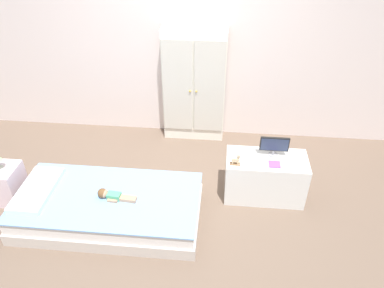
# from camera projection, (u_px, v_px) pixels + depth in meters

# --- Properties ---
(ground_plane) EXTENTS (10.00, 10.00, 0.02)m
(ground_plane) POSITION_uv_depth(u_px,v_px,m) (169.00, 210.00, 3.85)
(ground_plane) COLOR brown
(back_wall) EXTENTS (6.40, 0.05, 2.70)m
(back_wall) POSITION_uv_depth(u_px,v_px,m) (184.00, 34.00, 4.35)
(back_wall) COLOR silver
(back_wall) RESTS_ON ground_plane
(bed) EXTENTS (1.83, 0.92, 0.29)m
(bed) POSITION_uv_depth(u_px,v_px,m) (109.00, 207.00, 3.67)
(bed) COLOR beige
(bed) RESTS_ON ground_plane
(pillow) EXTENTS (0.32, 0.66, 0.06)m
(pillow) POSITION_uv_depth(u_px,v_px,m) (37.00, 190.00, 3.62)
(pillow) COLOR silver
(pillow) RESTS_ON bed
(doll) EXTENTS (0.39, 0.14, 0.10)m
(doll) POSITION_uv_depth(u_px,v_px,m) (110.00, 195.00, 3.55)
(doll) COLOR #4CA375
(doll) RESTS_ON bed
(nightstand) EXTENTS (0.33, 0.33, 0.41)m
(nightstand) POSITION_uv_depth(u_px,v_px,m) (5.00, 184.00, 3.87)
(nightstand) COLOR silver
(nightstand) RESTS_ON ground_plane
(wardrobe) EXTENTS (0.78, 0.24, 1.47)m
(wardrobe) POSITION_uv_depth(u_px,v_px,m) (194.00, 87.00, 4.57)
(wardrobe) COLOR white
(wardrobe) RESTS_ON ground_plane
(tv_stand) EXTENTS (0.84, 0.42, 0.50)m
(tv_stand) POSITION_uv_depth(u_px,v_px,m) (265.00, 177.00, 3.89)
(tv_stand) COLOR silver
(tv_stand) RESTS_ON ground_plane
(tv_monitor) EXTENTS (0.30, 0.10, 0.22)m
(tv_monitor) POSITION_uv_depth(u_px,v_px,m) (274.00, 145.00, 3.72)
(tv_monitor) COLOR #99999E
(tv_monitor) RESTS_ON tv_stand
(rocking_horse_toy) EXTENTS (0.11, 0.04, 0.13)m
(rocking_horse_toy) POSITION_uv_depth(u_px,v_px,m) (236.00, 159.00, 3.63)
(rocking_horse_toy) COLOR #8E6642
(rocking_horse_toy) RESTS_ON tv_stand
(book_purple) EXTENTS (0.11, 0.11, 0.01)m
(book_purple) POSITION_uv_depth(u_px,v_px,m) (275.00, 164.00, 3.66)
(book_purple) COLOR #8E51B2
(book_purple) RESTS_ON tv_stand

